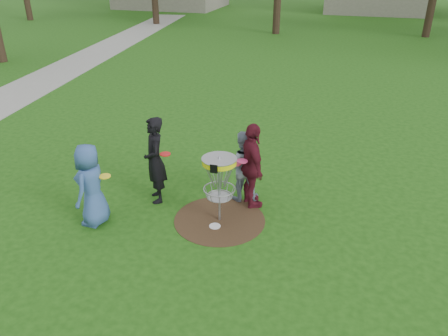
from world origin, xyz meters
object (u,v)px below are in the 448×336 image
(player_black, at_px, (155,160))
(disc_golf_basket, at_px, (219,174))
(player_blue, at_px, (91,185))
(player_maroon, at_px, (252,166))
(player_grey, at_px, (242,166))

(player_black, height_order, disc_golf_basket, player_black)
(player_blue, distance_m, disc_golf_basket, 2.42)
(player_blue, distance_m, player_maroon, 3.13)
(player_blue, bearing_deg, disc_golf_basket, 107.19)
(player_maroon, bearing_deg, player_black, 68.68)
(player_black, xyz_separation_m, player_maroon, (1.95, 0.36, -0.02))
(player_maroon, xyz_separation_m, disc_golf_basket, (-0.45, -0.74, 0.12))
(player_black, height_order, player_grey, player_black)
(player_maroon, relative_size, disc_golf_basket, 1.30)
(player_grey, xyz_separation_m, disc_golf_basket, (-0.19, -0.94, 0.25))
(player_blue, distance_m, player_black, 1.40)
(player_maroon, height_order, disc_golf_basket, player_maroon)
(player_maroon, bearing_deg, player_blue, 87.14)
(disc_golf_basket, bearing_deg, player_grey, 78.30)
(player_blue, xyz_separation_m, player_black, (0.78, 1.15, 0.10))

